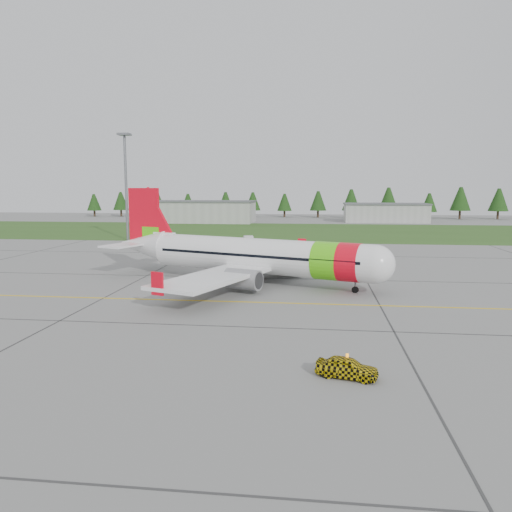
# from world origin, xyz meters

# --- Properties ---
(ground) EXTENTS (320.00, 320.00, 0.00)m
(ground) POSITION_xyz_m (0.00, 0.00, 0.00)
(ground) COLOR gray
(ground) RESTS_ON ground
(aircraft) EXTENTS (31.92, 30.33, 10.10)m
(aircraft) POSITION_xyz_m (-2.27, 17.19, 2.91)
(aircraft) COLOR white
(aircraft) RESTS_ON ground
(follow_me_car) EXTENTS (1.45, 1.59, 3.33)m
(follow_me_car) POSITION_xyz_m (6.15, -9.05, 1.67)
(follow_me_car) COLOR yellow
(follow_me_car) RESTS_ON ground
(service_van) EXTENTS (1.98, 1.92, 4.73)m
(service_van) POSITION_xyz_m (-7.62, 53.56, 2.37)
(service_van) COLOR silver
(service_van) RESTS_ON ground
(grass_strip) EXTENTS (320.00, 50.00, 0.03)m
(grass_strip) POSITION_xyz_m (0.00, 82.00, 0.01)
(grass_strip) COLOR #30561E
(grass_strip) RESTS_ON ground
(taxi_guideline) EXTENTS (120.00, 0.25, 0.02)m
(taxi_guideline) POSITION_xyz_m (0.00, 8.00, 0.01)
(taxi_guideline) COLOR gold
(taxi_guideline) RESTS_ON ground
(hangar_west) EXTENTS (32.00, 14.00, 6.00)m
(hangar_west) POSITION_xyz_m (-30.00, 110.00, 3.00)
(hangar_west) COLOR #A8A8A3
(hangar_west) RESTS_ON ground
(hangar_east) EXTENTS (24.00, 12.00, 5.20)m
(hangar_east) POSITION_xyz_m (25.00, 118.00, 2.60)
(hangar_east) COLOR #A8A8A3
(hangar_east) RESTS_ON ground
(floodlight_mast) EXTENTS (0.50, 0.50, 20.00)m
(floodlight_mast) POSITION_xyz_m (-32.00, 58.00, 10.00)
(floodlight_mast) COLOR slate
(floodlight_mast) RESTS_ON ground
(treeline) EXTENTS (160.00, 8.00, 10.00)m
(treeline) POSITION_xyz_m (0.00, 138.00, 5.00)
(treeline) COLOR #1C3F14
(treeline) RESTS_ON ground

